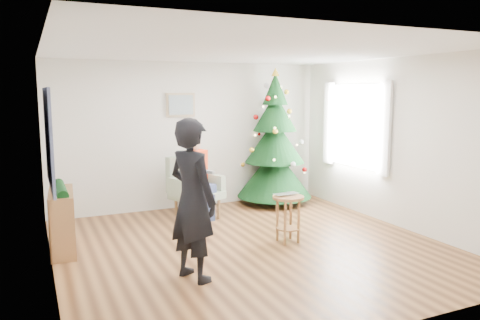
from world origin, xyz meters
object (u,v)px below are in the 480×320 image
stool (288,219)px  armchair (195,194)px  standing_man (192,200)px  console (62,221)px  christmas_tree (275,143)px

stool → armchair: size_ratio=0.65×
standing_man → console: bearing=15.6°
armchair → christmas_tree: bearing=-11.1°
armchair → standing_man: 2.72m
christmas_tree → standing_man: christmas_tree is taller
christmas_tree → standing_man: bearing=-132.3°
christmas_tree → armchair: size_ratio=2.48×
console → standing_man: bearing=-47.8°
stool → armchair: armchair is taller
christmas_tree → stool: (-0.94, -2.12, -0.80)m
stool → standing_man: (-1.62, -0.69, 0.57)m
armchair → stool: bearing=-89.0°
standing_man → console: 2.10m
armchair → standing_man: (-0.88, -2.52, 0.53)m
christmas_tree → stool: bearing=-113.9°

